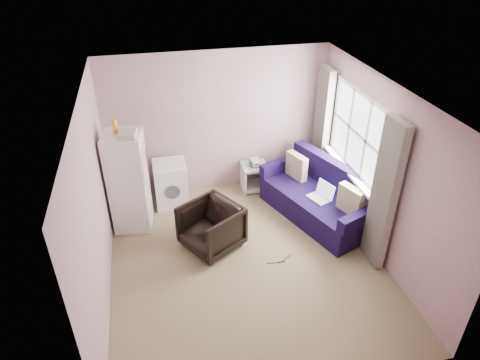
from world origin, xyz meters
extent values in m
cube|color=#7B6D51|center=(0.00, 0.00, -0.01)|extent=(3.80, 4.20, 0.02)
cube|color=silver|center=(0.00, 0.00, 2.51)|extent=(3.80, 4.20, 0.02)
cube|color=gray|center=(0.00, 2.11, 1.25)|extent=(3.80, 0.02, 2.50)
cube|color=gray|center=(0.00, -2.11, 1.25)|extent=(3.80, 0.02, 2.50)
cube|color=gray|center=(-1.91, 0.00, 1.25)|extent=(0.02, 4.20, 2.50)
cube|color=gray|center=(1.91, 0.00, 1.25)|extent=(0.02, 4.20, 2.50)
cube|color=white|center=(1.89, 0.70, 1.50)|extent=(0.01, 1.60, 1.20)
imported|color=black|center=(-0.43, 0.42, 0.39)|extent=(1.00, 1.02, 0.78)
cube|color=silver|center=(-1.55, 1.24, 0.80)|extent=(0.62, 0.62, 1.60)
cube|color=#4D4A52|center=(-1.27, 1.20, 0.60)|extent=(0.08, 0.51, 0.02)
cube|color=#4D4A52|center=(-1.24, 1.40, 1.05)|extent=(0.02, 0.03, 0.46)
cube|color=silver|center=(-1.27, 1.18, 1.12)|extent=(0.06, 0.38, 0.55)
cylinder|color=orange|center=(-1.62, 1.30, 1.71)|extent=(0.08, 0.08, 0.22)
cube|color=#ACADA3|center=(-1.45, 1.14, 1.64)|extent=(0.27, 0.31, 0.08)
cube|color=silver|center=(-0.90, 1.72, 0.39)|extent=(0.54, 0.54, 0.77)
cube|color=#4D4A52|center=(-0.90, 1.71, 0.74)|extent=(0.51, 0.49, 0.05)
cylinder|color=#4D4A52|center=(-0.90, 1.45, 0.39)|extent=(0.25, 0.02, 0.25)
cube|color=#B5B4B1|center=(0.60, 1.85, 0.46)|extent=(0.46, 0.46, 0.04)
cube|color=#B5B4B1|center=(0.60, 1.85, 0.06)|extent=(0.46, 0.46, 0.04)
cube|color=#B5B4B1|center=(0.40, 1.85, 0.24)|extent=(0.06, 0.44, 0.49)
cube|color=#B5B4B1|center=(0.80, 1.84, 0.24)|extent=(0.06, 0.44, 0.49)
cube|color=#1D567A|center=(0.60, 1.85, 0.50)|extent=(0.15, 0.22, 0.03)
cube|color=tan|center=(0.61, 1.85, 0.53)|extent=(0.16, 0.22, 0.03)
cube|color=#1D567A|center=(0.59, 1.85, 0.56)|extent=(0.17, 0.23, 0.03)
cube|color=tan|center=(0.61, 1.84, 0.59)|extent=(0.16, 0.22, 0.03)
cube|color=#140B35|center=(1.39, 0.80, 0.21)|extent=(1.53, 2.12, 0.43)
cube|color=#140B35|center=(1.73, 0.93, 0.66)|extent=(0.87, 1.86, 0.47)
cube|color=#140B35|center=(1.72, -0.07, 0.53)|extent=(0.90, 0.46, 0.21)
cube|color=#140B35|center=(1.06, 1.67, 0.53)|extent=(0.90, 0.46, 0.21)
cube|color=tan|center=(1.66, 0.24, 0.64)|extent=(0.27, 0.44, 0.43)
cube|color=tan|center=(1.22, 1.40, 0.64)|extent=(0.27, 0.44, 0.43)
cube|color=#B5B4B1|center=(1.35, 0.67, 0.44)|extent=(0.36, 0.42, 0.02)
cube|color=silver|center=(1.48, 0.72, 0.56)|extent=(0.19, 0.35, 0.23)
cube|color=white|center=(1.82, 0.70, 0.87)|extent=(0.14, 1.70, 0.04)
cube|color=white|center=(1.87, 0.70, 0.90)|extent=(0.02, 1.68, 0.05)
cube|color=white|center=(1.87, 0.70, 1.50)|extent=(0.02, 1.68, 0.05)
cube|color=white|center=(1.87, 0.70, 2.10)|extent=(0.02, 1.68, 0.05)
cube|color=white|center=(1.87, -0.10, 1.50)|extent=(0.02, 0.05, 1.20)
cube|color=white|center=(1.87, 0.43, 1.50)|extent=(0.02, 0.05, 1.20)
cube|color=white|center=(1.87, 0.97, 1.50)|extent=(0.02, 0.05, 1.20)
cube|color=white|center=(1.87, 1.50, 1.50)|extent=(0.02, 0.05, 1.20)
cube|color=beige|center=(1.78, -0.38, 1.10)|extent=(0.12, 0.46, 2.18)
cube|color=beige|center=(1.78, 1.78, 1.10)|extent=(0.12, 0.46, 2.18)
cylinder|color=black|center=(0.56, -0.11, 0.01)|extent=(0.24, 0.15, 0.01)
cylinder|color=black|center=(0.41, -0.15, 0.01)|extent=(0.27, 0.03, 0.01)
camera|label=1|loc=(-1.14, -4.54, 4.23)|focal=32.00mm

